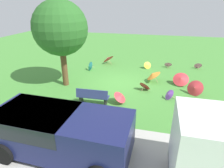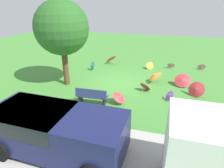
{
  "view_description": "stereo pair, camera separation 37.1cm",
  "coord_description": "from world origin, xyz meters",
  "px_view_note": "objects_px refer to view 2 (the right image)",
  "views": [
    {
      "loc": [
        -2.36,
        11.04,
        4.84
      ],
      "look_at": [
        -0.03,
        1.56,
        0.6
      ],
      "focal_mm": 30.71,
      "sensor_mm": 36.0,
      "label": 1
    },
    {
      "loc": [
        -2.72,
        10.94,
        4.84
      ],
      "look_at": [
        -0.03,
        1.56,
        0.6
      ],
      "focal_mm": 30.71,
      "sensor_mm": 36.0,
      "label": 2
    }
  ],
  "objects_px": {
    "shade_tree": "(62,28)",
    "parasol_red_0": "(196,89)",
    "parasol_purple_0": "(169,95)",
    "parasol_red_3": "(182,80)",
    "parasol_teal_1": "(92,66)",
    "parasol_red_1": "(111,58)",
    "parasol_pink_0": "(171,65)",
    "parasol_pink_2": "(201,66)",
    "parasol_yellow_1": "(150,66)",
    "parasol_red_4": "(146,86)",
    "van_dark": "(53,128)",
    "parasol_orange_1": "(154,75)",
    "park_bench": "(92,96)",
    "parasol_red_2": "(120,97)"
  },
  "relations": [
    {
      "from": "shade_tree",
      "to": "parasol_red_0",
      "type": "xyz_separation_m",
      "value": [
        -7.61,
        -0.41,
        -3.01
      ]
    },
    {
      "from": "parasol_purple_0",
      "to": "parasol_red_3",
      "type": "xyz_separation_m",
      "value": [
        -0.77,
        -2.08,
        0.15
      ]
    },
    {
      "from": "parasol_red_3",
      "to": "parasol_teal_1",
      "type": "bearing_deg",
      "value": -11.48
    },
    {
      "from": "shade_tree",
      "to": "parasol_teal_1",
      "type": "xyz_separation_m",
      "value": [
        -0.51,
        -2.91,
        -3.08
      ]
    },
    {
      "from": "parasol_red_1",
      "to": "parasol_pink_0",
      "type": "bearing_deg",
      "value": -177.62
    },
    {
      "from": "parasol_pink_2",
      "to": "parasol_yellow_1",
      "type": "xyz_separation_m",
      "value": [
        3.79,
        0.98,
        0.0
      ]
    },
    {
      "from": "shade_tree",
      "to": "parasol_red_4",
      "type": "relative_size",
      "value": 5.98
    },
    {
      "from": "parasol_pink_2",
      "to": "parasol_red_3",
      "type": "xyz_separation_m",
      "value": [
        1.58,
        3.74,
        0.16
      ]
    },
    {
      "from": "van_dark",
      "to": "parasol_pink_0",
      "type": "bearing_deg",
      "value": -110.29
    },
    {
      "from": "parasol_yellow_1",
      "to": "parasol_red_3",
      "type": "relative_size",
      "value": 0.62
    },
    {
      "from": "parasol_red_1",
      "to": "parasol_red_4",
      "type": "bearing_deg",
      "value": 127.41
    },
    {
      "from": "parasol_red_0",
      "to": "parasol_orange_1",
      "type": "xyz_separation_m",
      "value": [
        2.35,
        -1.32,
        0.1
      ]
    },
    {
      "from": "parasol_red_3",
      "to": "parasol_pink_2",
      "type": "bearing_deg",
      "value": -112.88
    },
    {
      "from": "van_dark",
      "to": "parasol_red_3",
      "type": "bearing_deg",
      "value": -122.98
    },
    {
      "from": "park_bench",
      "to": "parasol_red_0",
      "type": "bearing_deg",
      "value": -154.51
    },
    {
      "from": "parasol_pink_2",
      "to": "parasol_red_4",
      "type": "xyz_separation_m",
      "value": [
        3.66,
        4.97,
        0.02
      ]
    },
    {
      "from": "parasol_red_1",
      "to": "parasol_red_4",
      "type": "relative_size",
      "value": 1.41
    },
    {
      "from": "parasol_purple_0",
      "to": "parasol_red_2",
      "type": "bearing_deg",
      "value": 24.41
    },
    {
      "from": "parasol_red_1",
      "to": "parasol_red_2",
      "type": "height_order",
      "value": "parasol_red_1"
    },
    {
      "from": "parasol_pink_0",
      "to": "parasol_red_1",
      "type": "relative_size",
      "value": 0.48
    },
    {
      "from": "van_dark",
      "to": "parasol_orange_1",
      "type": "xyz_separation_m",
      "value": [
        -2.83,
        -7.11,
        -0.39
      ]
    },
    {
      "from": "parasol_pink_0",
      "to": "parasol_red_0",
      "type": "height_order",
      "value": "parasol_red_0"
    },
    {
      "from": "parasol_pink_2",
      "to": "parasol_yellow_1",
      "type": "height_order",
      "value": "parasol_yellow_1"
    },
    {
      "from": "parasol_pink_2",
      "to": "parasol_yellow_1",
      "type": "distance_m",
      "value": 3.92
    },
    {
      "from": "parasol_red_2",
      "to": "parasol_yellow_1",
      "type": "bearing_deg",
      "value": -98.98
    },
    {
      "from": "van_dark",
      "to": "park_bench",
      "type": "distance_m",
      "value": 3.38
    },
    {
      "from": "park_bench",
      "to": "van_dark",
      "type": "bearing_deg",
      "value": 89.05
    },
    {
      "from": "parasol_red_1",
      "to": "parasol_orange_1",
      "type": "relative_size",
      "value": 1.2
    },
    {
      "from": "park_bench",
      "to": "parasol_yellow_1",
      "type": "distance_m",
      "value": 6.79
    },
    {
      "from": "park_bench",
      "to": "parasol_red_3",
      "type": "relative_size",
      "value": 1.48
    },
    {
      "from": "van_dark",
      "to": "parasol_orange_1",
      "type": "height_order",
      "value": "van_dark"
    },
    {
      "from": "parasol_yellow_1",
      "to": "parasol_red_4",
      "type": "relative_size",
      "value": 0.81
    },
    {
      "from": "parasol_yellow_1",
      "to": "parasol_teal_1",
      "type": "distance_m",
      "value": 4.48
    },
    {
      "from": "park_bench",
      "to": "parasol_pink_0",
      "type": "distance_m",
      "value": 8.08
    },
    {
      "from": "parasol_red_3",
      "to": "parasol_red_4",
      "type": "distance_m",
      "value": 2.41
    },
    {
      "from": "park_bench",
      "to": "parasol_red_0",
      "type": "distance_m",
      "value": 5.67
    },
    {
      "from": "shade_tree",
      "to": "van_dark",
      "type": "bearing_deg",
      "value": 114.31
    },
    {
      "from": "van_dark",
      "to": "shade_tree",
      "type": "distance_m",
      "value": 6.42
    },
    {
      "from": "shade_tree",
      "to": "parasol_red_3",
      "type": "distance_m",
      "value": 7.74
    },
    {
      "from": "parasol_purple_0",
      "to": "parasol_teal_1",
      "type": "distance_m",
      "value": 6.62
    },
    {
      "from": "parasol_yellow_1",
      "to": "parasol_teal_1",
      "type": "xyz_separation_m",
      "value": [
        4.23,
        1.45,
        0.07
      ]
    },
    {
      "from": "parasol_red_3",
      "to": "parasol_red_4",
      "type": "height_order",
      "value": "parasol_red_3"
    },
    {
      "from": "parasol_red_2",
      "to": "parasol_red_4",
      "type": "distance_m",
      "value": 2.21
    },
    {
      "from": "van_dark",
      "to": "parasol_red_0",
      "type": "xyz_separation_m",
      "value": [
        -5.18,
        -5.79,
        -0.49
      ]
    },
    {
      "from": "park_bench",
      "to": "parasol_pink_0",
      "type": "height_order",
      "value": "park_bench"
    },
    {
      "from": "parasol_purple_0",
      "to": "parasol_teal_1",
      "type": "bearing_deg",
      "value": -30.84
    },
    {
      "from": "park_bench",
      "to": "parasol_purple_0",
      "type": "distance_m",
      "value": 4.02
    },
    {
      "from": "parasol_purple_0",
      "to": "parasol_teal_1",
      "type": "xyz_separation_m",
      "value": [
        5.68,
        -3.39,
        0.06
      ]
    },
    {
      "from": "van_dark",
      "to": "parasol_teal_1",
      "type": "distance_m",
      "value": 8.53
    },
    {
      "from": "parasol_red_1",
      "to": "parasol_red_2",
      "type": "xyz_separation_m",
      "value": [
        -2.38,
        6.45,
        -0.06
      ]
    }
  ]
}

